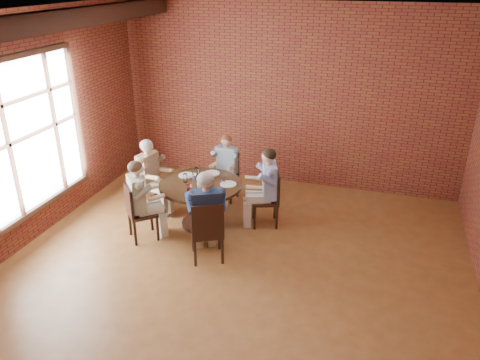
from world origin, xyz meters
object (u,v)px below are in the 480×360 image
(chair_a, at_px, (271,196))
(chair_b, at_px, (228,173))
(smartphone, at_px, (213,195))
(diner_d, at_px, (141,201))
(diner_c, at_px, (151,177))
(chair_e, at_px, (207,230))
(diner_e, at_px, (207,216))
(chair_d, at_px, (137,210))
(diner_b, at_px, (226,168))
(dining_table, at_px, (201,196))
(diner_a, at_px, (266,188))
(chair_c, at_px, (148,183))

(chair_a, relative_size, chair_b, 1.06)
(smartphone, bearing_deg, diner_d, -149.88)
(diner_c, relative_size, chair_e, 1.35)
(diner_c, bearing_deg, diner_e, -115.03)
(diner_c, height_order, chair_d, diner_c)
(diner_b, xyz_separation_m, diner_d, (-0.79, -1.68, 0.04))
(dining_table, height_order, diner_b, diner_b)
(diner_a, height_order, diner_b, diner_a)
(chair_d, distance_m, diner_d, 0.17)
(chair_b, bearing_deg, diner_e, -75.46)
(dining_table, xyz_separation_m, smartphone, (0.34, -0.34, 0.23))
(diner_c, distance_m, smartphone, 1.45)
(diner_b, distance_m, chair_d, 1.94)
(diner_c, xyz_separation_m, chair_e, (1.48, -1.17, -0.13))
(diner_b, bearing_deg, chair_d, -111.95)
(chair_e, bearing_deg, diner_d, -40.95)
(chair_a, distance_m, smartphone, 1.05)
(diner_b, xyz_separation_m, chair_c, (-1.15, -0.79, -0.11))
(diner_a, height_order, chair_c, diner_a)
(diner_c, bearing_deg, chair_e, -116.26)
(diner_c, bearing_deg, chair_d, -154.25)
(diner_a, relative_size, chair_d, 1.44)
(dining_table, distance_m, diner_e, 1.00)
(dining_table, distance_m, chair_b, 1.10)
(dining_table, relative_size, chair_d, 1.45)
(diner_c, xyz_separation_m, chair_d, (0.22, -0.93, -0.15))
(dining_table, bearing_deg, diner_c, 167.86)
(chair_a, xyz_separation_m, diner_a, (-0.08, -0.03, 0.15))
(diner_a, xyz_separation_m, chair_d, (-1.76, -1.05, -0.16))
(dining_table, relative_size, chair_e, 1.39)
(chair_a, xyz_separation_m, chair_d, (-1.84, -1.08, -0.00))
(diner_c, bearing_deg, dining_table, -90.00)
(chair_a, xyz_separation_m, diner_d, (-1.78, -1.03, 0.14))
(chair_a, height_order, diner_b, diner_b)
(diner_d, distance_m, diner_e, 1.18)
(chair_e, distance_m, diner_e, 0.19)
(chair_c, distance_m, chair_e, 1.96)
(diner_d, relative_size, chair_e, 1.35)
(dining_table, bearing_deg, diner_d, -137.51)
(chair_c, xyz_separation_m, diner_d, (0.36, -0.89, 0.15))
(chair_d, distance_m, smartphone, 1.20)
(dining_table, height_order, diner_a, diner_a)
(diner_d, xyz_separation_m, chair_e, (1.20, -0.30, -0.13))
(diner_d, bearing_deg, chair_a, -102.53)
(chair_a, distance_m, diner_c, 2.08)
(chair_c, distance_m, chair_d, 0.99)
(chair_e, bearing_deg, smartphone, -103.48)
(diner_c, bearing_deg, diner_d, -149.82)
(chair_d, bearing_deg, diner_b, -68.56)
(chair_a, relative_size, smartphone, 6.60)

